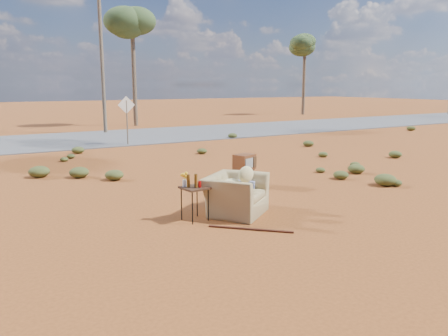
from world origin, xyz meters
TOP-DOWN VIEW (x-y plane):
  - ground at (0.00, 0.00)m, footprint 140.00×140.00m
  - highway at (0.00, 15.00)m, footprint 140.00×7.00m
  - armchair at (0.11, 0.49)m, footprint 1.61×1.64m
  - tv_unit at (1.65, 2.54)m, footprint 0.63×0.57m
  - side_table at (-0.94, 0.45)m, footprint 0.55×0.55m
  - rusty_bar at (-0.28, -0.65)m, footprint 1.20×1.15m
  - road_sign at (1.50, 12.00)m, footprint 0.78×0.06m
  - eucalyptus_center at (5.00, 21.00)m, footprint 3.20×3.20m
  - eucalyptus_right at (22.00, 24.00)m, footprint 3.20×3.20m
  - utility_pole_center at (2.00, 17.50)m, footprint 1.40×0.20m
  - scrub_patch at (-0.82, 4.41)m, footprint 17.49×8.07m

SIDE VIEW (x-z plane):
  - ground at x=0.00m, z-range 0.00..0.00m
  - highway at x=0.00m, z-range 0.00..0.04m
  - rusty_bar at x=-0.28m, z-range 0.00..0.04m
  - scrub_patch at x=-0.82m, z-range -0.03..0.30m
  - armchair at x=0.11m, z-range -0.04..1.07m
  - tv_unit at x=1.65m, z-range 0.21..1.06m
  - side_table at x=-0.94m, z-range 0.23..1.20m
  - road_sign at x=1.50m, z-range 0.41..2.60m
  - utility_pole_center at x=2.00m, z-range 0.15..8.15m
  - eucalyptus_right at x=22.00m, z-range 2.39..9.49m
  - eucalyptus_center at x=5.00m, z-range 2.63..10.23m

